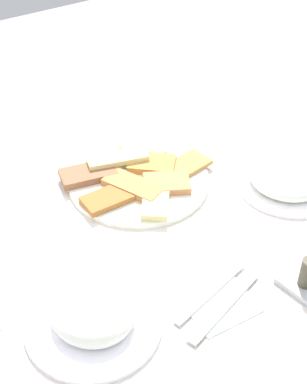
{
  "coord_description": "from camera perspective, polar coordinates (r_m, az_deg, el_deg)",
  "views": [
    {
      "loc": [
        0.48,
        0.67,
        1.46
      ],
      "look_at": [
        -0.01,
        -0.05,
        0.77
      ],
      "focal_mm": 51.8,
      "sensor_mm": 36.0,
      "label": 1
    }
  ],
  "objects": [
    {
      "name": "salad_plate_rice",
      "position": [
        1.2,
        13.84,
        1.5
      ],
      "size": [
        0.23,
        0.23,
        0.06
      ],
      "color": "white",
      "rests_on": "dining_table"
    },
    {
      "name": "pide_platter",
      "position": [
        1.18,
        -1.64,
        1.42
      ],
      "size": [
        0.31,
        0.3,
        0.04
      ],
      "color": "white",
      "rests_on": "dining_table"
    },
    {
      "name": "dining_table",
      "position": [
        1.15,
        1.06,
        -5.88
      ],
      "size": [
        1.07,
        0.86,
        0.74
      ],
      "color": "silver",
      "rests_on": "ground_plane"
    },
    {
      "name": "salad_plate_greens",
      "position": [
        0.91,
        -6.27,
        -12.59
      ],
      "size": [
        0.22,
        0.22,
        0.07
      ],
      "color": "white",
      "rests_on": "dining_table"
    },
    {
      "name": "spoon",
      "position": [
        0.94,
        7.29,
        -11.58
      ],
      "size": [
        0.19,
        0.07,
        0.0
      ],
      "primitive_type": "cube",
      "rotation": [
        0.0,
        0.0,
        0.28
      ],
      "color": "silver",
      "rests_on": "paper_napkin"
    },
    {
      "name": "paper_napkin",
      "position": [
        0.95,
        6.56,
        -11.06
      ],
      "size": [
        0.12,
        0.12,
        0.0
      ],
      "primitive_type": "cube",
      "rotation": [
        0.0,
        0.0,
        -0.08
      ],
      "color": "white",
      "rests_on": "dining_table"
    },
    {
      "name": "fork",
      "position": [
        0.96,
        5.89,
        -10.24
      ],
      "size": [
        0.18,
        0.05,
        0.0
      ],
      "primitive_type": "cube",
      "rotation": [
        0.0,
        0.0,
        0.23
      ],
      "color": "silver",
      "rests_on": "paper_napkin"
    }
  ]
}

